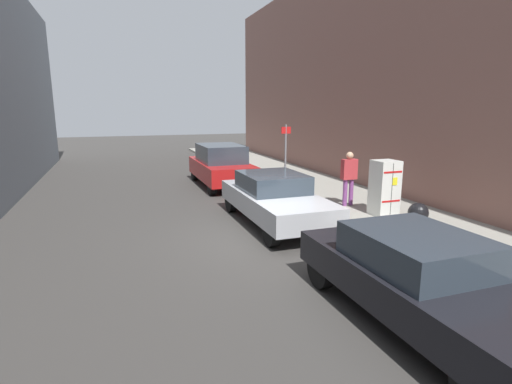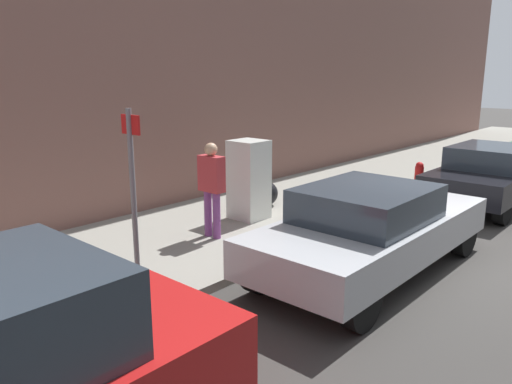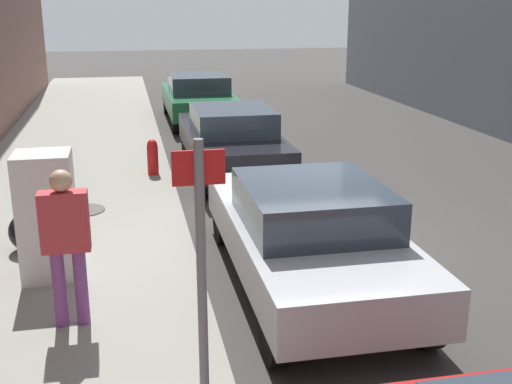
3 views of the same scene
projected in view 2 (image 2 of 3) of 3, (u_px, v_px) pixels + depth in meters
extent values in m
plane|color=#383533|center=(438.00, 261.00, 8.28)|extent=(80.00, 80.00, 0.00)
cube|color=gray|center=(262.00, 215.00, 10.78)|extent=(3.95, 44.00, 0.13)
cube|color=#7F564C|center=(171.00, 0.00, 11.52)|extent=(1.66, 39.60, 9.39)
cube|color=silver|center=(249.00, 180.00, 10.14)|extent=(0.68, 0.65, 1.61)
cube|color=black|center=(260.00, 177.00, 10.38)|extent=(0.01, 0.01, 1.53)
cube|color=yellow|center=(257.00, 165.00, 10.38)|extent=(0.16, 0.01, 0.22)
cube|color=red|center=(260.00, 153.00, 10.26)|extent=(0.61, 0.01, 0.05)
cube|color=red|center=(260.00, 192.00, 10.46)|extent=(0.61, 0.01, 0.05)
cylinder|color=#47443F|center=(330.00, 196.00, 12.09)|extent=(0.70, 0.70, 0.02)
cylinder|color=slate|center=(134.00, 208.00, 6.33)|extent=(0.07, 0.07, 2.50)
cube|color=red|center=(131.00, 125.00, 6.10)|extent=(0.36, 0.02, 0.24)
cylinder|color=red|center=(419.00, 178.00, 12.77)|extent=(0.22, 0.22, 0.60)
sphere|color=red|center=(420.00, 166.00, 12.70)|extent=(0.20, 0.20, 0.20)
sphere|color=black|center=(266.00, 193.00, 11.25)|extent=(0.55, 0.55, 0.55)
cylinder|color=#7A3D7F|center=(208.00, 213.00, 9.09)|extent=(0.14, 0.14, 0.86)
cylinder|color=#7A3D7F|center=(217.00, 215.00, 8.95)|extent=(0.14, 0.14, 0.86)
cube|color=#B73338|center=(211.00, 174.00, 8.85)|extent=(0.50, 0.22, 0.64)
sphere|color=tan|center=(211.00, 149.00, 8.75)|extent=(0.23, 0.23, 0.23)
cylinder|color=black|center=(95.00, 343.00, 5.16)|extent=(0.22, 0.64, 0.64)
cube|color=silver|center=(373.00, 233.00, 7.71)|extent=(1.87, 4.65, 0.55)
cube|color=#2D3842|center=(367.00, 203.00, 7.42)|extent=(1.64, 1.95, 0.50)
cylinder|color=black|center=(379.00, 217.00, 9.54)|extent=(0.22, 0.72, 0.72)
cylinder|color=black|center=(464.00, 235.00, 8.50)|extent=(0.22, 0.72, 0.72)
cylinder|color=black|center=(261.00, 268.00, 7.05)|extent=(0.22, 0.72, 0.72)
cylinder|color=black|center=(361.00, 302.00, 6.01)|extent=(0.22, 0.72, 0.72)
cube|color=black|center=(492.00, 177.00, 11.91)|extent=(1.78, 4.65, 0.55)
cube|color=#2D3842|center=(491.00, 157.00, 11.62)|extent=(1.57, 1.95, 0.50)
cylinder|color=black|center=(482.00, 174.00, 13.71)|extent=(0.22, 0.71, 0.71)
cylinder|color=black|center=(431.00, 196.00, 11.22)|extent=(0.22, 0.71, 0.71)
cylinder|color=black|center=(503.00, 208.00, 10.23)|extent=(0.22, 0.71, 0.71)
cylinder|color=black|center=(509.00, 161.00, 15.66)|extent=(0.22, 0.74, 0.74)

